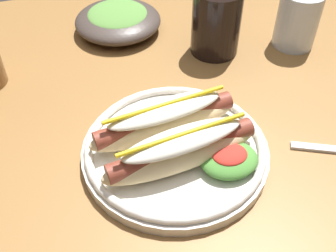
{
  "coord_description": "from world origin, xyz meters",
  "views": [
    {
      "loc": [
        -0.12,
        -0.46,
        1.17
      ],
      "look_at": [
        -0.0,
        -0.07,
        0.77
      ],
      "focal_mm": 43.68,
      "sensor_mm": 36.0,
      "label": 1
    }
  ],
  "objects_px": {
    "water_cup": "(298,19)",
    "side_bowl": "(118,19)",
    "soda_cup": "(216,22)",
    "hot_dog_plate": "(176,144)"
  },
  "relations": [
    {
      "from": "hot_dog_plate",
      "to": "soda_cup",
      "type": "height_order",
      "value": "soda_cup"
    },
    {
      "from": "side_bowl",
      "to": "soda_cup",
      "type": "bearing_deg",
      "value": -36.77
    },
    {
      "from": "hot_dog_plate",
      "to": "water_cup",
      "type": "xyz_separation_m",
      "value": [
        0.29,
        0.21,
        0.03
      ]
    },
    {
      "from": "soda_cup",
      "to": "side_bowl",
      "type": "height_order",
      "value": "soda_cup"
    },
    {
      "from": "water_cup",
      "to": "side_bowl",
      "type": "height_order",
      "value": "water_cup"
    },
    {
      "from": "side_bowl",
      "to": "water_cup",
      "type": "bearing_deg",
      "value": -24.24
    },
    {
      "from": "hot_dog_plate",
      "to": "soda_cup",
      "type": "xyz_separation_m",
      "value": [
        0.14,
        0.23,
        0.03
      ]
    },
    {
      "from": "hot_dog_plate",
      "to": "side_bowl",
      "type": "bearing_deg",
      "value": 91.93
    },
    {
      "from": "soda_cup",
      "to": "side_bowl",
      "type": "relative_size",
      "value": 0.71
    },
    {
      "from": "water_cup",
      "to": "side_bowl",
      "type": "bearing_deg",
      "value": 155.76
    }
  ]
}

